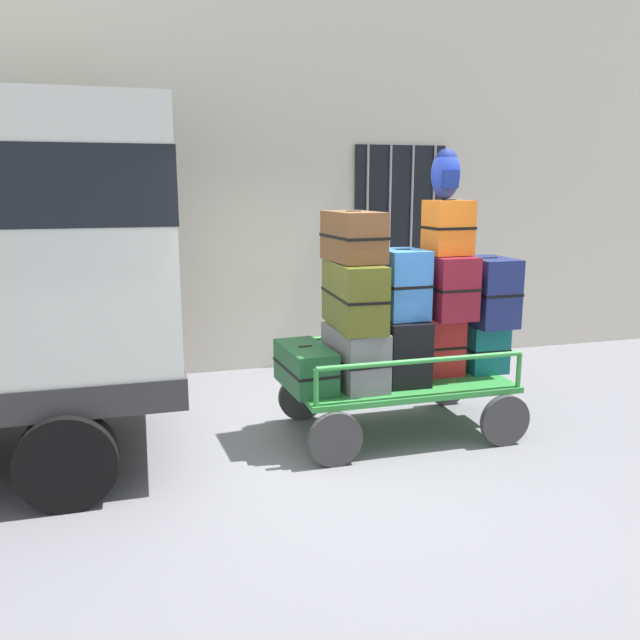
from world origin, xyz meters
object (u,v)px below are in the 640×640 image
(suitcase_midleft_top, at_px, (353,236))
(suitcase_midright_bottom, at_px, (442,345))
(suitcase_left_bottom, at_px, (305,367))
(suitcase_center_bottom, at_px, (399,348))
(suitcase_midright_middle, at_px, (445,286))
(suitcase_midleft_bottom, at_px, (355,357))
(suitcase_right_bottom, at_px, (484,348))
(suitcase_right_middle, at_px, (489,292))
(suitcase_midleft_middle, at_px, (354,295))
(suitcase_center_middle, at_px, (402,284))
(suitcase_midright_top, at_px, (448,228))
(backpack, at_px, (446,174))
(luggage_cart, at_px, (398,390))

(suitcase_midleft_top, height_order, suitcase_midright_bottom, suitcase_midleft_top)
(suitcase_left_bottom, relative_size, suitcase_center_bottom, 1.07)
(suitcase_midleft_top, xyz_separation_m, suitcase_midright_middle, (0.89, -0.01, -0.47))
(suitcase_left_bottom, xyz_separation_m, suitcase_midleft_bottom, (0.44, -0.04, 0.07))
(suitcase_right_bottom, bearing_deg, suitcase_right_middle, -90.00)
(suitcase_midleft_middle, xyz_separation_m, suitcase_midright_middle, (0.89, 0.02, 0.04))
(suitcase_center_middle, distance_m, suitcase_midright_top, 0.66)
(suitcase_left_bottom, relative_size, suitcase_midright_middle, 1.21)
(suitcase_midleft_bottom, xyz_separation_m, suitcase_midleft_top, (0.00, 0.08, 1.06))
(suitcase_midright_middle, distance_m, suitcase_right_middle, 0.45)
(suitcase_right_bottom, height_order, backpack, backpack)
(suitcase_midleft_middle, bearing_deg, suitcase_center_middle, -3.93)
(suitcase_midright_middle, bearing_deg, suitcase_right_bottom, 1.58)
(suitcase_center_middle, distance_m, suitcase_right_middle, 0.90)
(suitcase_center_bottom, height_order, suitcase_midright_bottom, suitcase_center_bottom)
(suitcase_left_bottom, height_order, suitcase_midleft_bottom, suitcase_midleft_bottom)
(suitcase_right_bottom, relative_size, backpack, 1.04)
(luggage_cart, height_order, suitcase_right_bottom, suitcase_right_bottom)
(suitcase_center_bottom, distance_m, suitcase_midright_middle, 0.71)
(suitcase_midright_middle, height_order, suitcase_right_middle, suitcase_midright_middle)
(suitcase_left_bottom, distance_m, suitcase_midleft_top, 1.21)
(suitcase_left_bottom, distance_m, suitcase_right_middle, 1.87)
(suitcase_midright_middle, bearing_deg, suitcase_midleft_middle, -178.66)
(suitcase_center_middle, bearing_deg, suitcase_midleft_middle, 176.07)
(suitcase_midleft_middle, relative_size, suitcase_midleft_top, 1.31)
(suitcase_left_bottom, bearing_deg, suitcase_right_middle, 0.14)
(suitcase_midleft_middle, relative_size, backpack, 2.07)
(suitcase_right_middle, height_order, backpack, backpack)
(suitcase_midleft_middle, height_order, suitcase_midleft_top, suitcase_midleft_top)
(suitcase_center_bottom, distance_m, suitcase_right_middle, 1.01)
(suitcase_midleft_bottom, distance_m, suitcase_midright_top, 1.43)
(suitcase_center_bottom, bearing_deg, suitcase_midleft_middle, -177.47)
(suitcase_left_bottom, height_order, suitcase_right_bottom, suitcase_right_bottom)
(luggage_cart, height_order, suitcase_midleft_top, suitcase_midleft_top)
(suitcase_midleft_bottom, bearing_deg, suitcase_right_middle, 2.06)
(suitcase_midleft_middle, relative_size, suitcase_right_middle, 1.43)
(suitcase_center_middle, bearing_deg, suitcase_midleft_top, 171.84)
(suitcase_midright_middle, distance_m, suitcase_midright_top, 0.53)
(suitcase_midright_top, bearing_deg, suitcase_left_bottom, -179.73)
(suitcase_left_bottom, distance_m, suitcase_midright_middle, 1.49)
(suitcase_midleft_bottom, xyz_separation_m, suitcase_center_bottom, (0.44, 0.06, 0.03))
(luggage_cart, height_order, suitcase_midleft_bottom, suitcase_midleft_bottom)
(suitcase_midleft_middle, xyz_separation_m, suitcase_right_bottom, (1.33, 0.03, -0.58))
(suitcase_center_bottom, relative_size, suitcase_midright_bottom, 1.31)
(luggage_cart, distance_m, suitcase_midright_bottom, 0.59)
(backpack, bearing_deg, suitcase_midright_middle, 5.53)
(suitcase_midright_bottom, relative_size, suitcase_right_middle, 0.89)
(suitcase_center_bottom, height_order, suitcase_right_bottom, suitcase_center_bottom)
(suitcase_center_bottom, xyz_separation_m, suitcase_center_middle, (0.00, -0.05, 0.60))
(suitcase_right_middle, bearing_deg, suitcase_midleft_middle, -179.83)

